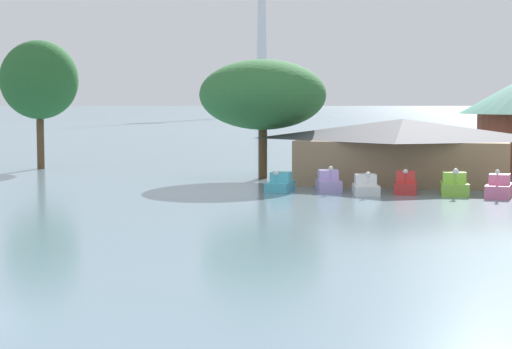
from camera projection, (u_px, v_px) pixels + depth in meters
pedal_boat_cyan at (280, 184)px, 55.40m from camera, size 1.44×2.80×1.39m
pedal_boat_lavender at (329, 183)px, 55.23m from camera, size 2.03×2.63×1.68m
pedal_boat_white at (366, 186)px, 53.41m from camera, size 2.04×2.85×1.48m
pedal_boat_red at (406, 185)px, 53.93m from camera, size 1.47×2.35×1.59m
pedal_boat_lime at (454, 186)px, 53.04m from camera, size 1.84×2.67×1.70m
pedal_boat_pink at (499, 188)px, 52.01m from camera, size 1.71×3.12×1.73m
boathouse at (403, 149)px, 60.51m from camera, size 15.21×9.17×4.48m
shoreline_tree_tall_left at (39, 80)px, 72.99m from camera, size 6.51×6.51×10.78m
shoreline_tree_mid at (263, 95)px, 64.09m from camera, size 9.36×9.36×8.77m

